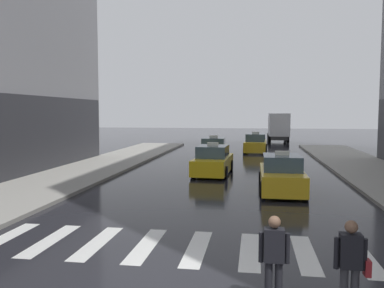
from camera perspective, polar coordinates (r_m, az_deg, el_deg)
crosswalk_markings at (r=10.58m, az=0.73°, el=-14.66°), size 11.30×2.80×0.01m
taxi_lead at (r=17.95m, az=12.71°, el=-4.39°), size 1.94×4.55×1.80m
taxi_second at (r=22.40m, az=3.02°, el=-2.51°), size 2.10×4.62×1.80m
taxi_third at (r=29.25m, az=3.13°, el=-0.84°), size 1.99×4.57×1.80m
taxi_fourth at (r=34.94m, az=9.09°, el=-0.01°), size 2.09×4.61×1.80m
box_truck at (r=47.18m, az=12.25°, el=2.49°), size 2.31×7.55×3.35m
pedestrian_with_handbag at (r=7.62m, az=21.83°, el=-15.36°), size 0.60×0.24×1.65m
pedestrian_plain_coat at (r=7.54m, az=11.66°, el=-15.29°), size 0.55×0.24×1.65m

